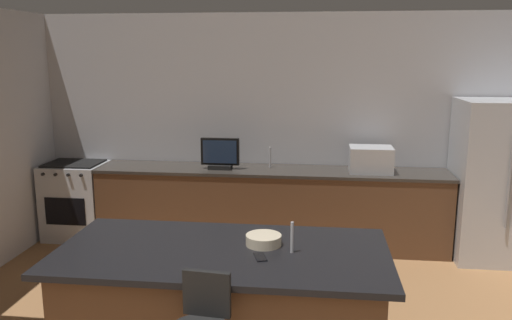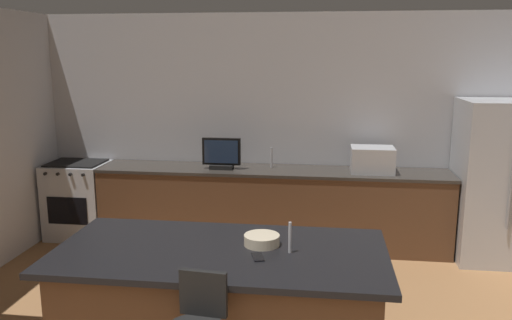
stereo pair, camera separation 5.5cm
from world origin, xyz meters
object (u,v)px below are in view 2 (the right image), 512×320
fruit_bowl (262,240)px  cell_phone (258,257)px  tv_monitor (222,155)px  tv_remote (263,242)px  range_oven (79,199)px  microwave (372,160)px  kitchen_island (221,308)px  refrigerator (501,181)px

fruit_bowl → cell_phone: (0.00, -0.23, -0.03)m
tv_monitor → tv_remote: 2.42m
tv_monitor → cell_phone: size_ratio=2.99×
range_oven → cell_phone: bearing=-45.4°
microwave → tv_monitor: (-1.73, -0.05, 0.02)m
kitchen_island → tv_remote: tv_remote is taller
kitchen_island → cell_phone: size_ratio=15.46×
kitchen_island → range_oven: size_ratio=2.46×
range_oven → tv_monitor: (1.82, -0.05, 0.62)m
cell_phone → kitchen_island: bearing=141.1°
range_oven → tv_remote: (2.58, -2.34, 0.45)m
range_oven → cell_phone: range_oven is taller
fruit_bowl → microwave: bearing=67.7°
cell_phone → microwave: bearing=52.5°
refrigerator → microwave: (-1.38, 0.09, 0.19)m
tv_monitor → fruit_bowl: 2.45m
kitchen_island → refrigerator: refrigerator is taller
range_oven → tv_remote: range_oven is taller
tv_monitor → range_oven: bearing=178.4°
kitchen_island → tv_monitor: size_ratio=5.18×
kitchen_island → tv_monitor: (-0.47, 2.45, 0.63)m
kitchen_island → tv_remote: (0.28, 0.16, 0.45)m
tv_monitor → cell_phone: 2.68m
microwave → tv_remote: microwave is taller
microwave → fruit_bowl: 2.58m
microwave → fruit_bowl: (-0.97, -2.38, -0.12)m
refrigerator → tv_monitor: refrigerator is taller
kitchen_island → range_oven: range_oven is taller
kitchen_island → tv_remote: size_ratio=13.64×
refrigerator → microwave: size_ratio=3.67×
tv_monitor → fruit_bowl: size_ratio=1.76×
refrigerator → cell_phone: (-2.35, -2.53, 0.03)m
fruit_bowl → cell_phone: size_ratio=1.70×
microwave → refrigerator: bearing=-3.6°
kitchen_island → cell_phone: (0.28, -0.11, 0.45)m
kitchen_island → microwave: microwave is taller
range_oven → cell_phone: 3.70m
fruit_bowl → tv_remote: 0.05m
kitchen_island → refrigerator: 3.60m
tv_monitor → cell_phone: tv_monitor is taller
cell_phone → tv_remote: 0.27m
tv_monitor → tv_remote: bearing=-71.8°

